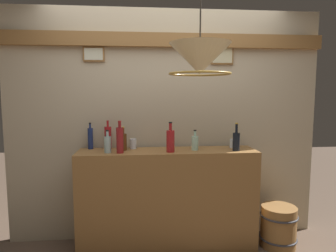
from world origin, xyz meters
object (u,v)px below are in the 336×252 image
Objects in this scene: liquor_bottle_scotch at (170,140)px; glass_tumbler_rocks at (233,143)px; liquor_bottle_sherry at (120,140)px; liquor_bottle_amaro at (195,142)px; liquor_bottle_tequila at (108,138)px; liquor_bottle_rum at (90,138)px; liquor_bottle_whiskey at (108,144)px; pendant_lamp at (200,60)px; wooden_barrel at (278,226)px; liquor_bottle_brandy at (236,141)px; liquor_bottle_vodka at (123,141)px; glass_tumbler_highball at (133,144)px.

glass_tumbler_rocks is (0.67, 0.16, -0.07)m from liquor_bottle_scotch.
liquor_bottle_scotch is 0.48m from liquor_bottle_sherry.
liquor_bottle_tequila is at bearing 170.74° from liquor_bottle_amaro.
liquor_bottle_rum is 0.29m from liquor_bottle_whiskey.
pendant_lamp reaches higher than wooden_barrel.
liquor_bottle_scotch is at bearing -179.94° from liquor_bottle_brandy.
liquor_bottle_rum is 0.64× the size of wooden_barrel.
glass_tumbler_highball is (0.10, 0.08, -0.04)m from liquor_bottle_vodka.
glass_tumbler_highball is (-0.62, 0.13, -0.03)m from liquor_bottle_amaro.
pendant_lamp reaches higher than liquor_bottle_brandy.
liquor_bottle_amaro is 0.87× the size of liquor_bottle_vodka.
glass_tumbler_rocks is at bearing 13.77° from liquor_bottle_scotch.
liquor_bottle_rum is at bearing 132.18° from liquor_bottle_whiskey.
liquor_bottle_sherry is at bearing -119.65° from glass_tumbler_highball.
liquor_bottle_whiskey is at bearing 178.22° from liquor_bottle_scotch.
liquor_bottle_vodka is at bearing 173.60° from liquor_bottle_brandy.
liquor_bottle_rum is at bearing 172.53° from wooden_barrel.
wooden_barrel is at bearing -2.19° from liquor_bottle_brandy.
liquor_bottle_sherry is 3.41× the size of glass_tumbler_rocks.
liquor_bottle_vodka is at bearing -28.93° from liquor_bottle_tequila.
pendant_lamp is (0.97, -0.76, 0.71)m from liquor_bottle_rum.
liquor_bottle_sherry reaches higher than glass_tumbler_rocks.
wooden_barrel is (1.74, -0.23, -0.92)m from liquor_bottle_tequila.
liquor_bottle_tequila is 0.65m from liquor_bottle_scotch.
liquor_bottle_rum is (-1.05, 0.16, 0.03)m from liquor_bottle_amaro.
liquor_bottle_amaro is 1.06m from liquor_bottle_rum.
liquor_bottle_sherry is 1.85m from wooden_barrel.
liquor_bottle_sherry is (-0.48, -0.01, 0.02)m from liquor_bottle_scotch.
wooden_barrel is at bearing -22.09° from glass_tumbler_rocks.
liquor_bottle_amaro reaches higher than glass_tumbler_rocks.
liquor_bottle_scotch is at bearing -166.23° from glass_tumbler_rocks.
liquor_bottle_brandy is 0.90× the size of liquor_bottle_sherry.
liquor_bottle_scotch is 0.42m from glass_tumbler_highball.
liquor_bottle_vodka is at bearing 37.03° from liquor_bottle_whiskey.
liquor_bottle_vodka is 1.12m from liquor_bottle_brandy.
wooden_barrel is (0.86, -0.09, -0.88)m from liquor_bottle_amaro.
liquor_bottle_whiskey is (0.02, -0.19, -0.03)m from liquor_bottle_tequila.
glass_tumbler_rocks is 1.04m from glass_tumbler_highball.
liquor_bottle_whiskey reaches higher than glass_tumbler_highball.
liquor_bottle_sherry is (-0.02, -0.13, 0.04)m from liquor_bottle_vodka.
glass_tumbler_highball is 1.72m from wooden_barrel.
liquor_bottle_vodka is 0.43× the size of pendant_lamp.
liquor_bottle_brandy reaches higher than glass_tumbler_highball.
glass_tumbler_highball is at bearing -4.34° from liquor_bottle_rum.
liquor_bottle_amaro is 0.72m from liquor_bottle_vodka.
liquor_bottle_tequila is 1.33× the size of liquor_bottle_whiskey.
liquor_bottle_vodka is 1.13m from glass_tumbler_rocks.
liquor_bottle_brandy is 1.26m from liquor_bottle_whiskey.
liquor_bottle_tequila reaches higher than liquor_bottle_whiskey.
liquor_bottle_scotch is 0.83m from liquor_bottle_rum.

